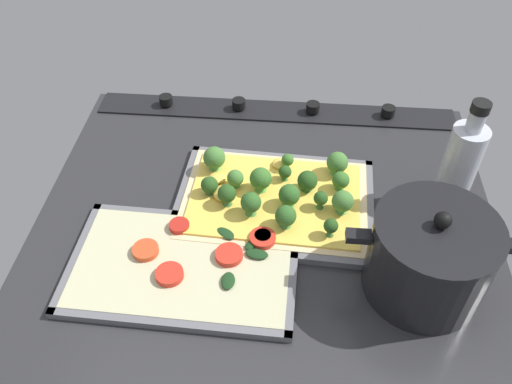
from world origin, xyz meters
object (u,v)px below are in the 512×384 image
broccoli_pizza (276,194)px  cooking_pot (429,257)px  baking_tray_back (183,267)px  oil_bottle (459,166)px  veggie_pizza_back (187,263)px  baking_tray_front (275,203)px

broccoli_pizza → cooking_pot: cooking_pot is taller
baking_tray_back → oil_bottle: 47.71cm
cooking_pot → oil_bottle: size_ratio=1.16×
veggie_pizza_back → cooking_pot: cooking_pot is taller
baking_tray_back → cooking_pot: (-36.26, 0.05, 6.44)cm
broccoli_pizza → oil_bottle: 30.66cm
veggie_pizza_back → cooking_pot: bearing=179.3°
baking_tray_front → cooking_pot: 28.13cm
baking_tray_front → baking_tray_back: 20.12cm
baking_tray_front → baking_tray_back: bearing=48.3°
broccoli_pizza → cooking_pot: (-22.76, 15.43, 4.47)cm
baking_tray_front → cooking_pot: cooking_pot is taller
cooking_pot → broccoli_pizza: bearing=-34.1°
baking_tray_front → veggie_pizza_back: size_ratio=1.05×
baking_tray_back → veggie_pizza_back: bearing=-146.3°
baking_tray_front → oil_bottle: size_ratio=1.66×
baking_tray_back → oil_bottle: bearing=-157.4°
broccoli_pizza → oil_bottle: (-29.87, -2.66, 6.40)cm
oil_bottle → cooking_pot: bearing=68.5°
veggie_pizza_back → oil_bottle: size_ratio=1.58×
veggie_pizza_back → oil_bottle: bearing=-157.6°
broccoli_pizza → baking_tray_back: broccoli_pizza is taller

